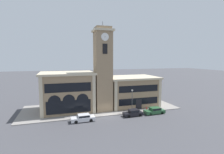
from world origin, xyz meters
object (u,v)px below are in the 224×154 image
at_px(fire_hydrant, 147,109).
at_px(parked_car_far, 155,110).
at_px(street_lamp, 132,97).
at_px(bollard, 86,115).
at_px(parked_car_mid, 133,113).
at_px(parked_car_near, 83,118).

bearing_deg(fire_hydrant, parked_car_far, -67.44).
bearing_deg(parked_car_far, street_lamp, -26.32).
distance_m(bollard, fire_hydrant, 14.05).
height_order(parked_car_mid, fire_hydrant, parked_car_mid).
xyz_separation_m(street_lamp, fire_hydrant, (3.67, -0.04, -3.03)).
xyz_separation_m(parked_car_mid, parked_car_far, (5.19, 0.00, -0.00)).
bearing_deg(parked_car_far, parked_car_mid, -1.40).
height_order(parked_car_far, street_lamp, street_lamp).
bearing_deg(fire_hydrant, parked_car_mid, -154.50).
bearing_deg(fire_hydrant, bollard, -179.60).
bearing_deg(parked_car_mid, bollard, -12.84).
distance_m(parked_car_near, fire_hydrant, 15.07).
bearing_deg(parked_car_near, fire_hydrant, -173.52).
height_order(parked_car_far, bollard, parked_car_far).
bearing_deg(bollard, fire_hydrant, 0.40).
xyz_separation_m(parked_car_mid, bollard, (-9.72, 1.97, -0.08)).
xyz_separation_m(parked_car_mid, fire_hydrant, (4.33, 2.07, -0.18)).
distance_m(parked_car_far, bollard, 15.03).
distance_m(parked_car_near, street_lamp, 11.81).
height_order(street_lamp, bollard, street_lamp).
xyz_separation_m(parked_car_near, bollard, (0.88, 1.97, -0.06)).
relative_size(parked_car_near, fire_hydrant, 5.32).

